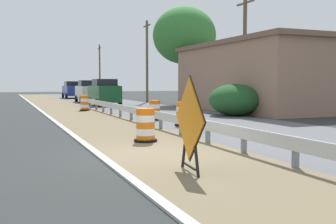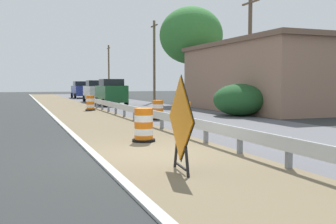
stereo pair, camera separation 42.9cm
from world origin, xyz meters
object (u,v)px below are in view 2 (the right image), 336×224
Objects in this scene: car_mid_far_lane at (115,90)px; utility_pole_mid at (154,60)px; traffic_barrel_close at (184,115)px; traffic_barrel_far at (90,104)px; utility_pole_far at (109,69)px; car_trailing_far_lane at (111,92)px; traffic_barrel_mid at (158,111)px; car_trailing_near_lane at (92,89)px; utility_pole_near at (250,52)px; car_lead_far_lane at (80,90)px; traffic_barrel_nearest at (144,127)px; warning_sign_diamond at (181,122)px; car_lead_near_lane at (96,91)px.

utility_pole_mid reaches higher than car_mid_far_lane.
traffic_barrel_close is 1.02× the size of traffic_barrel_far.
utility_pole_far reaches higher than traffic_barrel_far.
utility_pole_mid is (5.24, 4.02, 3.03)m from car_trailing_far_lane.
traffic_barrel_mid is at bearing 176.31° from car_trailing_far_lane.
car_trailing_near_lane is 0.58× the size of utility_pole_near.
traffic_barrel_close is 0.25× the size of car_trailing_near_lane.
traffic_barrel_nearest is at bearing 174.72° from car_lead_far_lane.
traffic_barrel_nearest is 1.07× the size of traffic_barrel_mid.
car_lead_far_lane is 0.61× the size of utility_pole_far.
car_trailing_near_lane is at bearing -178.38° from car_mid_far_lane.
utility_pole_near is (9.73, 9.15, 3.33)m from traffic_barrel_nearest.
traffic_barrel_close is 0.14× the size of utility_pole_near.
utility_pole_near is at bearing -120.49° from warning_sign_diamond.
car_trailing_far_lane is at bearing 87.30° from traffic_barrel_mid.
utility_pole_far is at bearing 78.97° from traffic_barrel_nearest.
traffic_barrel_mid is 0.14× the size of utility_pole_near.
traffic_barrel_nearest is (0.58, 4.51, -0.59)m from warning_sign_diamond.
car_lead_near_lane is 6.61m from utility_pole_mid.
traffic_barrel_nearest is 34.75m from car_mid_far_lane.
warning_sign_diamond is at bearing 172.63° from car_lead_near_lane.
car_mid_far_lane is (6.17, 18.74, 0.62)m from traffic_barrel_far.
car_mid_far_lane is at bearing -27.97° from car_lead_near_lane.
utility_pole_near is (6.12, -11.72, 2.71)m from car_trailing_far_lane.
car_trailing_far_lane is 13.50m from utility_pole_near.
car_mid_far_lane is (3.42, -4.71, 0.03)m from car_lead_far_lane.
car_trailing_far_lane is at bearing -4.83° from car_trailing_near_lane.
utility_pole_mid reaches higher than warning_sign_diamond.
utility_pole_mid is 23.34m from utility_pole_far.
utility_pole_near reaches higher than traffic_barrel_mid.
car_mid_far_lane is 0.59× the size of utility_pole_mid.
car_mid_far_lane is (3.59, 6.78, 0.01)m from car_lead_near_lane.
utility_pole_mid is at bearing 74.68° from traffic_barrel_close.
traffic_barrel_mid is 20.21m from car_lead_near_lane.
warning_sign_diamond is 0.44× the size of car_mid_far_lane.
traffic_barrel_nearest is at bearing -128.42° from traffic_barrel_close.
car_lead_far_lane is (0.69, 31.69, 0.60)m from traffic_barrel_mid.
traffic_barrel_far is at bearing -104.47° from utility_pole_far.
utility_pole_mid reaches higher than car_lead_far_lane.
utility_pole_far reaches higher than car_lead_far_lane.
car_trailing_far_lane is 0.54× the size of utility_pole_far.
traffic_barrel_far is at bearing -17.70° from car_mid_far_lane.
utility_pole_mid is at bearing -91.37° from utility_pole_far.
car_lead_near_lane reaches higher than traffic_barrel_mid.
utility_pole_far is (9.98, 52.74, 2.93)m from warning_sign_diamond.
traffic_barrel_far is at bearing 86.65° from traffic_barrel_nearest.
warning_sign_diamond is at bearing 174.51° from car_lead_far_lane.
traffic_barrel_close reaches higher than traffic_barrel_far.
car_mid_far_lane is (4.11, 26.97, 0.64)m from traffic_barrel_mid.
traffic_barrel_close is 22.09m from utility_pole_mid.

